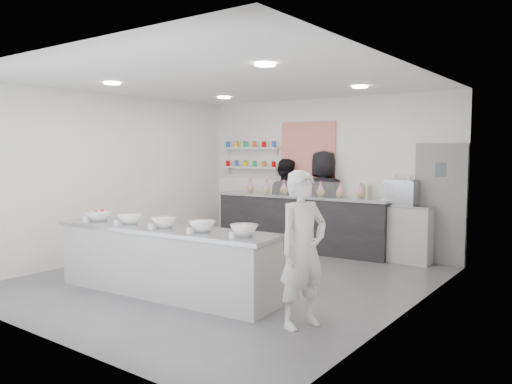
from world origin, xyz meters
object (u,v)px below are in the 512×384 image
(staff_left, at_px, (284,202))
(espresso_machine, at_px, (401,193))
(prep_counter, at_px, (165,261))
(back_bar, at_px, (302,223))
(woman_prep, at_px, (303,249))
(staff_right, at_px, (323,201))
(espresso_ledge, at_px, (393,232))

(staff_left, bearing_deg, espresso_machine, 160.07)
(prep_counter, bearing_deg, back_bar, 85.17)
(prep_counter, distance_m, staff_left, 4.01)
(prep_counter, distance_m, woman_prep, 2.23)
(staff_right, bearing_deg, woman_prep, 108.73)
(espresso_machine, xyz_separation_m, woman_prep, (0.29, -3.85, -0.35))
(back_bar, xyz_separation_m, staff_left, (-0.57, 0.25, 0.35))
(espresso_machine, bearing_deg, espresso_ledge, 180.00)
(espresso_machine, bearing_deg, staff_left, 178.90)
(prep_counter, xyz_separation_m, espresso_ledge, (1.76, 3.89, 0.04))
(woman_prep, bearing_deg, espresso_ledge, 24.54)
(espresso_machine, xyz_separation_m, staff_right, (-1.58, 0.05, -0.24))
(back_bar, height_order, woman_prep, woman_prep)
(espresso_ledge, distance_m, espresso_machine, 0.73)
(back_bar, bearing_deg, espresso_ledge, 1.50)
(espresso_machine, relative_size, staff_right, 0.28)
(prep_counter, height_order, back_bar, back_bar)
(woman_prep, xyz_separation_m, staff_right, (-1.87, 3.90, 0.10))
(back_bar, bearing_deg, prep_counter, -94.47)
(espresso_machine, bearing_deg, back_bar, -174.00)
(woman_prep, xyz_separation_m, staff_left, (-2.79, 3.90, 0.02))
(woman_prep, bearing_deg, espresso_machine, 22.62)
(espresso_ledge, height_order, espresso_machine, espresso_machine)
(espresso_ledge, xyz_separation_m, staff_right, (-1.45, 0.05, 0.48))
(espresso_ledge, bearing_deg, staff_right, 178.10)
(prep_counter, relative_size, espresso_ledge, 2.49)
(espresso_machine, distance_m, woman_prep, 3.88)
(back_bar, bearing_deg, espresso_machine, 1.07)
(prep_counter, relative_size, espresso_machine, 6.14)
(prep_counter, height_order, woman_prep, woman_prep)
(espresso_ledge, height_order, staff_left, staff_left)
(woman_prep, distance_m, staff_left, 4.79)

